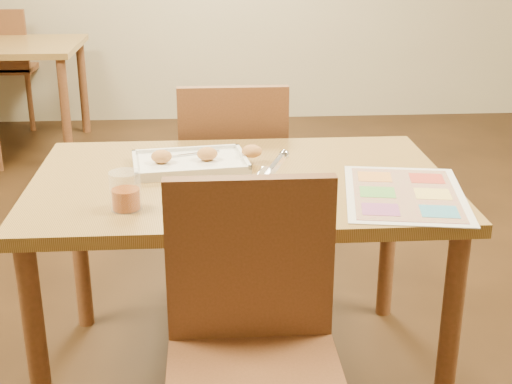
{
  "coord_description": "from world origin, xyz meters",
  "views": [
    {
      "loc": [
        -0.1,
        -2.11,
        1.46
      ],
      "look_at": [
        0.03,
        -0.27,
        0.77
      ],
      "focal_mm": 50.0,
      "sensor_mm": 36.0,
      "label": 1
    }
  ],
  "objects": [
    {
      "name": "chair_near",
      "position": [
        0.0,
        -0.6,
        0.57
      ],
      "size": [
        0.42,
        0.42,
        0.47
      ],
      "color": "brown",
      "rests_on": "ground"
    },
    {
      "name": "glass_tumbler",
      "position": [
        -0.33,
        -0.24,
        0.77
      ],
      "size": [
        0.09,
        0.09,
        0.11
      ],
      "rotation": [
        0.0,
        0.0,
        -0.12
      ],
      "color": "#88350A",
      "rests_on": "dining_table"
    },
    {
      "name": "appetizer_tray",
      "position": [
        -0.15,
        0.11,
        0.74
      ],
      "size": [
        0.44,
        0.3,
        0.06
      ],
      "rotation": [
        0.0,
        0.0,
        0.13
      ],
      "color": "silver",
      "rests_on": "dining_table"
    },
    {
      "name": "pizza",
      "position": [
        0.04,
        -0.27,
        0.75
      ],
      "size": [
        0.26,
        0.26,
        0.04
      ],
      "rotation": [
        0.0,
        0.0,
        0.33
      ],
      "color": "#C27942",
      "rests_on": "plate"
    },
    {
      "name": "chair_far",
      "position": [
        -0.0,
        0.6,
        0.57
      ],
      "size": [
        0.42,
        0.42,
        0.47
      ],
      "rotation": [
        0.0,
        0.0,
        3.14
      ],
      "color": "brown",
      "rests_on": "ground"
    },
    {
      "name": "menu",
      "position": [
        0.48,
        -0.18,
        0.72
      ],
      "size": [
        0.42,
        0.53,
        0.0
      ],
      "primitive_type": "cube",
      "rotation": [
        0.0,
        0.0,
        -0.17
      ],
      "color": "silver",
      "rests_on": "dining_table"
    },
    {
      "name": "plate",
      "position": [
        0.03,
        -0.27,
        0.73
      ],
      "size": [
        0.4,
        0.4,
        0.02
      ],
      "primitive_type": "cylinder",
      "rotation": [
        0.0,
        0.0,
        0.35
      ],
      "color": "white",
      "rests_on": "dining_table"
    },
    {
      "name": "bg_chair_far",
      "position": [
        -1.6,
        3.3,
        0.57
      ],
      "size": [
        0.42,
        0.42,
        0.47
      ],
      "rotation": [
        0.0,
        0.0,
        3.14
      ],
      "color": "brown",
      "rests_on": "ground"
    },
    {
      "name": "dining_table",
      "position": [
        0.0,
        0.0,
        0.63
      ],
      "size": [
        1.3,
        0.85,
        0.72
      ],
      "color": "olive",
      "rests_on": "ground"
    },
    {
      "name": "pizza_cutter",
      "position": [
        0.08,
        -0.21,
        0.81
      ],
      "size": [
        0.1,
        0.14,
        0.1
      ],
      "rotation": [
        0.0,
        0.0,
        0.97
      ],
      "color": "silver",
      "rests_on": "pizza"
    }
  ]
}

